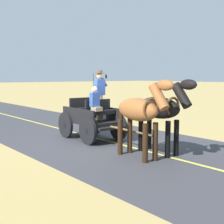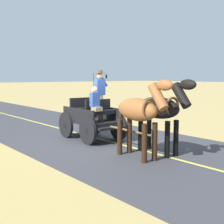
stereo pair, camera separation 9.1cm
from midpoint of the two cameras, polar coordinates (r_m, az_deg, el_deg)
The scene contains 6 objects.
ground_plane at distance 11.30m, azimuth -1.24°, elevation -5.17°, with size 200.00×200.00×0.00m, color tan.
road_surface at distance 11.30m, azimuth -1.24°, elevation -5.15°, with size 6.14×160.00×0.01m, color #38383D.
road_centre_stripe at distance 11.30m, azimuth -1.24°, elevation -5.12°, with size 0.12×160.00×0.00m, color #DBCC4C.
horse_drawn_carriage at distance 11.39m, azimuth -3.28°, elevation -0.92°, with size 1.50×4.51×2.50m.
horse_near_side at distance 9.25m, azimuth 9.17°, elevation 0.44°, with size 0.58×2.13×2.21m.
horse_off_side at distance 8.68m, azimuth 5.31°, elevation 0.10°, with size 0.65×2.13×2.21m.
Camera 2 is at (6.68, 8.82, 2.30)m, focal length 50.27 mm.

